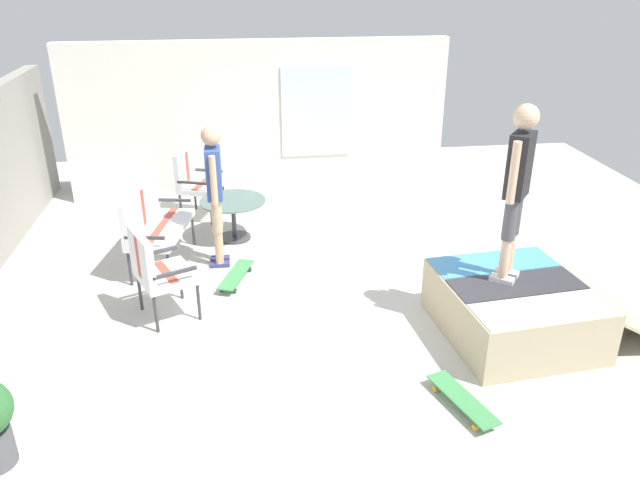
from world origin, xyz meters
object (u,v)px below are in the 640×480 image
object	(u,v)px
patio_chair_by_wall	(155,267)
patio_table	(233,211)
skate_ramp	(516,308)
skateboard_by_bench	(236,275)
patio_chair_near_house	(194,178)
person_skater	(518,180)
patio_bench	(151,219)
person_watching	(215,185)
skateboard_spare	(462,400)

from	to	relation	value
patio_chair_by_wall	patio_table	xyz separation A→B (m)	(1.99, -0.82, -0.21)
skate_ramp	skateboard_by_bench	distance (m)	3.24
patio_chair_near_house	person_skater	distance (m)	4.97
patio_chair_near_house	patio_chair_by_wall	world-z (taller)	same
skate_ramp	patio_chair_near_house	distance (m)	5.05
patio_table	skateboard_by_bench	bearing A→B (deg)	-179.71
patio_chair_by_wall	skateboard_by_bench	bearing A→B (deg)	-49.00
patio_bench	patio_chair_near_house	xyz separation A→B (m)	(1.56, -0.44, -0.00)
skate_ramp	patio_bench	distance (m)	4.43
patio_bench	person_watching	xyz separation A→B (m)	(-0.10, -0.81, 0.44)
patio_chair_near_house	person_watching	distance (m)	1.76
patio_bench	patio_chair_by_wall	bearing A→B (deg)	-172.19
patio_chair_near_house	skateboard_spare	size ratio (longest dim) A/B	1.24
patio_bench	patio_table	world-z (taller)	patio_bench
patio_chair_by_wall	patio_table	bearing A→B (deg)	-22.40
patio_bench	patio_chair_near_house	bearing A→B (deg)	-15.70
patio_chair_near_house	patio_table	size ratio (longest dim) A/B	1.13
skate_ramp	patio_chair_near_house	size ratio (longest dim) A/B	2.24
patio_bench	patio_table	size ratio (longest dim) A/B	1.48
patio_chair_by_wall	patio_chair_near_house	bearing A→B (deg)	-5.01
patio_chair_by_wall	skateboard_spare	world-z (taller)	patio_chair_by_wall
skate_ramp	person_skater	xyz separation A→B (m)	(0.13, 0.11, 1.35)
patio_chair_near_house	skate_ramp	bearing A→B (deg)	-137.13
patio_bench	skateboard_by_bench	distance (m)	1.30
patio_table	patio_bench	bearing A→B (deg)	122.92
skateboard_by_bench	skateboard_spare	world-z (taller)	same
patio_bench	person_skater	world-z (taller)	person_skater
patio_table	person_watching	distance (m)	1.02
person_watching	patio_chair_by_wall	bearing A→B (deg)	153.11
person_watching	patio_table	bearing A→B (deg)	-14.35
patio_chair_near_house	patio_chair_by_wall	bearing A→B (deg)	174.99
patio_chair_near_house	patio_chair_by_wall	distance (m)	2.91
patio_chair_by_wall	skateboard_by_bench	world-z (taller)	patio_chair_by_wall
person_watching	skateboard_spare	xyz separation A→B (m)	(-3.11, -2.12, -0.97)
person_watching	person_skater	distance (m)	3.55
patio_bench	patio_chair_near_house	size ratio (longest dim) A/B	1.31
patio_bench	person_skater	size ratio (longest dim) A/B	0.74
person_skater	skateboard_spare	world-z (taller)	person_skater
skateboard_spare	patio_chair_near_house	bearing A→B (deg)	27.64
person_watching	skateboard_by_bench	xyz separation A→B (m)	(-0.52, -0.20, -0.97)
person_watching	patio_chair_near_house	bearing A→B (deg)	12.68
skateboard_by_bench	patio_chair_near_house	bearing A→B (deg)	14.72
patio_bench	skateboard_by_bench	xyz separation A→B (m)	(-0.62, -1.01, -0.53)
person_skater	skateboard_by_bench	size ratio (longest dim) A/B	2.18
patio_chair_by_wall	patio_table	size ratio (longest dim) A/B	1.13
skate_ramp	skateboard_spare	xyz separation A→B (m)	(-1.07, 0.93, -0.21)
skate_ramp	person_watching	world-z (taller)	person_watching
skateboard_spare	patio_chair_by_wall	bearing A→B (deg)	55.75
patio_chair_by_wall	patio_table	world-z (taller)	patio_chair_by_wall
patio_bench	skateboard_by_bench	world-z (taller)	patio_bench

